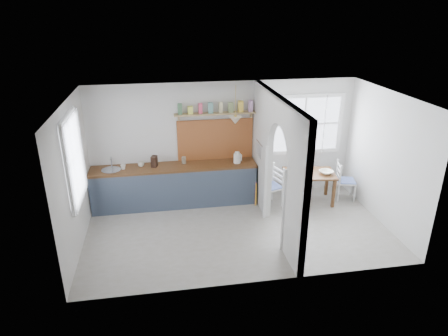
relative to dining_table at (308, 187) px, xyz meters
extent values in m
cube|color=#9C9893|center=(-1.78, -0.97, -0.34)|extent=(5.80, 3.20, 0.01)
cube|color=silver|center=(-1.78, -0.97, 2.26)|extent=(5.80, 3.20, 0.01)
cube|color=silver|center=(-1.78, 0.63, 0.96)|extent=(5.80, 0.01, 2.60)
cube|color=silver|center=(-1.78, -2.57, 0.96)|extent=(5.80, 0.01, 2.60)
cube|color=silver|center=(-4.68, -0.97, 0.96)|extent=(0.01, 3.20, 2.60)
cube|color=silver|center=(1.12, -0.97, 0.96)|extent=(0.01, 3.20, 2.60)
cube|color=silver|center=(-1.08, -2.17, 0.96)|extent=(0.12, 0.80, 2.60)
cube|color=silver|center=(-1.08, 0.03, 0.96)|extent=(0.12, 1.20, 2.60)
cube|color=silver|center=(-1.08, -1.17, 1.74)|extent=(0.12, 1.20, 1.05)
cube|color=brown|center=(-2.91, 0.33, 0.54)|extent=(3.50, 0.60, 0.05)
cube|color=#374152|center=(-2.91, 0.05, 0.09)|extent=(3.50, 0.03, 0.85)
cube|color=black|center=(-2.91, 0.38, 0.09)|extent=(3.46, 0.45, 0.85)
cylinder|color=#ACB2BD|center=(-4.21, 0.33, 0.55)|extent=(0.40, 0.40, 0.02)
cube|color=#994E1D|center=(-1.98, 0.61, 1.01)|extent=(1.65, 0.03, 0.90)
cube|color=tan|center=(-1.98, 0.52, 1.61)|extent=(1.75, 0.20, 0.03)
cube|color=#315936|center=(-2.73, 0.52, 1.72)|extent=(0.09, 0.09, 0.18)
cube|color=gold|center=(-2.51, 0.52, 1.72)|extent=(0.09, 0.09, 0.18)
cube|color=#B32D4A|center=(-2.30, 0.52, 1.72)|extent=(0.09, 0.09, 0.18)
cube|color=slate|center=(-2.09, 0.52, 1.72)|extent=(0.09, 0.09, 0.18)
cube|color=tan|center=(-1.87, 0.52, 1.72)|extent=(0.09, 0.09, 0.18)
cube|color=#647644|center=(-1.66, 0.52, 1.72)|extent=(0.09, 0.09, 0.18)
cube|color=gold|center=(-1.45, 0.52, 1.72)|extent=(0.09, 0.09, 0.18)
cube|color=#B080B6|center=(-1.24, 0.52, 1.72)|extent=(0.09, 0.09, 0.18)
cone|color=#F1E4CB|center=(-1.63, 0.18, 1.54)|extent=(0.26, 0.26, 0.16)
cylinder|color=#ACB2BD|center=(-1.17, -0.07, 1.11)|extent=(0.02, 0.50, 0.02)
imported|color=silver|center=(-3.96, 0.33, 0.61)|extent=(0.12, 0.12, 0.10)
imported|color=beige|center=(-3.59, 0.42, 0.61)|extent=(0.14, 0.14, 0.11)
cube|color=black|center=(-3.32, 0.36, 0.68)|extent=(0.15, 0.18, 0.23)
cylinder|color=gray|center=(-2.69, 0.44, 0.64)|extent=(0.10, 0.10, 0.15)
cube|color=#A22A6B|center=(-1.20, -0.01, -0.06)|extent=(0.02, 0.03, 0.53)
cube|color=gold|center=(-1.20, -0.03, -0.09)|extent=(0.02, 0.03, 0.55)
imported|color=white|center=(0.33, -0.11, 0.37)|extent=(0.35, 0.35, 0.07)
imported|color=#50814C|center=(-0.10, -0.14, 0.39)|extent=(0.13, 0.13, 0.10)
cylinder|color=black|center=(-0.35, -0.01, 0.35)|extent=(0.21, 0.21, 0.02)
imported|color=#61436A|center=(0.09, 0.25, 0.44)|extent=(0.23, 0.23, 0.20)
camera|label=1|loc=(-3.16, -7.58, 3.72)|focal=32.00mm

